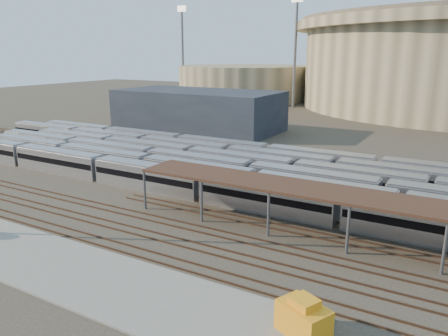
% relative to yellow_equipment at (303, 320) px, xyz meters
% --- Properties ---
extents(ground, '(420.00, 420.00, 0.00)m').
position_rel_yellow_equipment_xyz_m(ground, '(-18.50, 13.49, -1.32)').
color(ground, '#383026').
rests_on(ground, ground).
extents(apron, '(50.00, 9.00, 0.20)m').
position_rel_yellow_equipment_xyz_m(apron, '(-23.50, -1.51, -1.22)').
color(apron, gray).
rests_on(apron, ground).
extents(subway_trains, '(125.76, 23.90, 3.60)m').
position_rel_yellow_equipment_xyz_m(subway_trains, '(-20.18, 31.99, 0.48)').
color(subway_trains, silver).
rests_on(subway_trains, ground).
extents(inspection_shed, '(60.30, 6.00, 5.30)m').
position_rel_yellow_equipment_xyz_m(inspection_shed, '(3.50, 17.49, 3.66)').
color(inspection_shed, '#5D5D62').
rests_on(inspection_shed, ground).
extents(empty_tracks, '(170.00, 9.62, 0.18)m').
position_rel_yellow_equipment_xyz_m(empty_tracks, '(-18.50, 8.49, -1.23)').
color(empty_tracks, '#4C3323').
rests_on(empty_tracks, ground).
extents(secondary_arena, '(56.00, 56.00, 14.00)m').
position_rel_yellow_equipment_xyz_m(secondary_arena, '(-78.50, 143.49, 5.68)').
color(secondary_arena, tan).
rests_on(secondary_arena, ground).
extents(service_building, '(42.00, 20.00, 10.00)m').
position_rel_yellow_equipment_xyz_m(service_building, '(-53.50, 68.49, 3.68)').
color(service_building, '#1E232D').
rests_on(service_building, ground).
extents(floodlight_0, '(4.00, 1.00, 38.40)m').
position_rel_yellow_equipment_xyz_m(floodlight_0, '(-48.50, 123.49, 19.32)').
color(floodlight_0, '#5D5D62').
rests_on(floodlight_0, ground).
extents(floodlight_1, '(4.00, 1.00, 38.40)m').
position_rel_yellow_equipment_xyz_m(floodlight_1, '(-103.50, 133.49, 19.32)').
color(floodlight_1, '#5D5D62').
rests_on(floodlight_1, ground).
extents(floodlight_3, '(4.00, 1.00, 38.40)m').
position_rel_yellow_equipment_xyz_m(floodlight_3, '(-28.50, 173.49, 19.32)').
color(floodlight_3, '#5D5D62').
rests_on(floodlight_3, ground).
extents(yellow_equipment, '(4.21, 3.55, 2.25)m').
position_rel_yellow_equipment_xyz_m(yellow_equipment, '(0.00, 0.00, 0.00)').
color(yellow_equipment, orange).
rests_on(yellow_equipment, apron).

